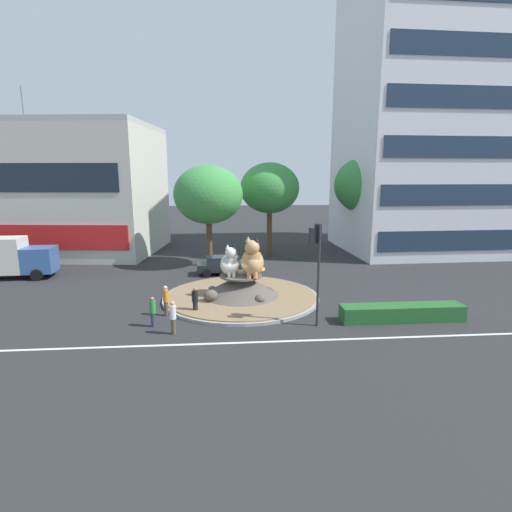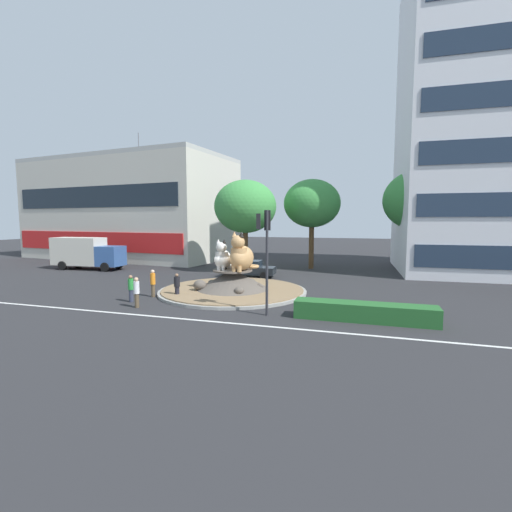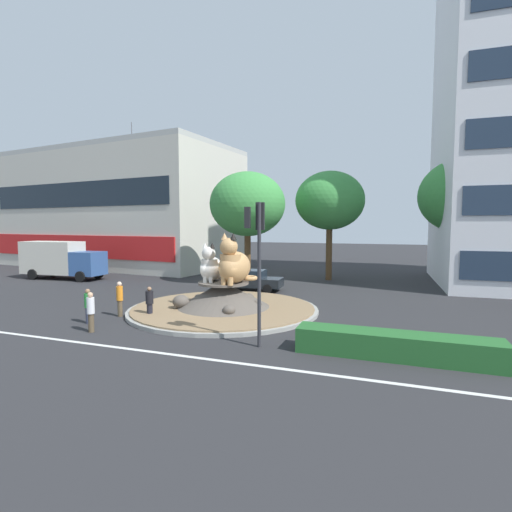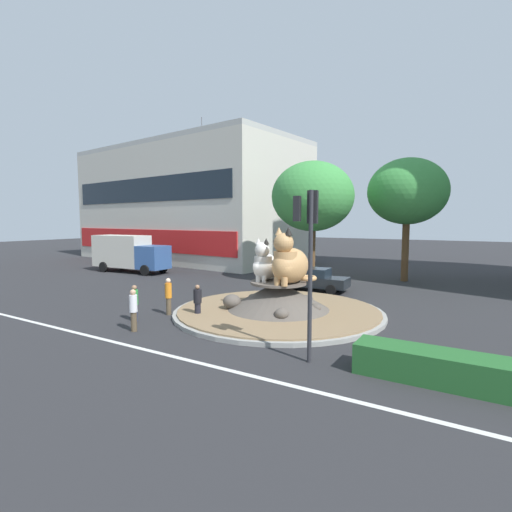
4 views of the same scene
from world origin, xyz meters
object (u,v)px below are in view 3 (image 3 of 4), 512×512
cat_statue_white (211,267)px  shophouse_block (121,209)px  pedestrian_orange_shirt (120,298)px  pedestrian_black_shirt (150,302)px  cat_statue_calico (234,265)px  third_tree_left (247,204)px  sedan_on_far_lane (249,280)px  broadleaf_tree_behind_island (330,201)px  pedestrian_white_shirt (91,311)px  second_tree_near_tower (465,196)px  pedestrian_green_shirt (88,305)px  traffic_light_mast (258,242)px  delivery_box_truck (61,259)px

cat_statue_white → shophouse_block: bearing=-142.0°
pedestrian_orange_shirt → pedestrian_black_shirt: bearing=-65.5°
cat_statue_calico → third_tree_left: third_tree_left is taller
shophouse_block → sedan_on_far_lane: bearing=-23.3°
cat_statue_white → pedestrian_black_shirt: 3.76m
broadleaf_tree_behind_island → sedan_on_far_lane: broadleaf_tree_behind_island is taller
third_tree_left → pedestrian_white_shirt: 16.51m
cat_statue_calico → second_tree_near_tower: bearing=144.6°
pedestrian_green_shirt → cat_statue_white: bearing=7.4°
traffic_light_mast → delivery_box_truck: 25.27m
cat_statue_calico → pedestrian_orange_shirt: cat_statue_calico is taller
shophouse_block → pedestrian_orange_shirt: 27.97m
pedestrian_black_shirt → delivery_box_truck: size_ratio=0.21×
traffic_light_mast → cat_statue_white: bearing=31.4°
broadleaf_tree_behind_island → third_tree_left: size_ratio=1.04×
pedestrian_orange_shirt → pedestrian_black_shirt: (1.66, 0.19, -0.14)m
traffic_light_mast → shophouse_block: bearing=37.0°
broadleaf_tree_behind_island → pedestrian_white_shirt: size_ratio=5.20×
pedestrian_black_shirt → cat_statue_white: bearing=144.8°
pedestrian_orange_shirt → sedan_on_far_lane: size_ratio=0.38×
shophouse_block → third_tree_left: 21.09m
traffic_light_mast → second_tree_near_tower: size_ratio=0.56×
third_tree_left → second_tree_near_tower: bearing=18.4°
second_tree_near_tower → pedestrian_white_shirt: bearing=-129.9°
cat_statue_calico → pedestrian_white_shirt: size_ratio=1.52×
traffic_light_mast → second_tree_near_tower: second_tree_near_tower is taller
cat_statue_white → sedan_on_far_lane: size_ratio=0.50×
cat_statue_white → cat_statue_calico: size_ratio=0.87×
broadleaf_tree_behind_island → delivery_box_truck: (-21.91, -7.29, -4.97)m
pedestrian_white_shirt → pedestrian_orange_shirt: size_ratio=0.98×
pedestrian_green_shirt → pedestrian_white_shirt: bearing=-82.9°
second_tree_near_tower → sedan_on_far_lane: bearing=-150.2°
pedestrian_black_shirt → pedestrian_orange_shirt: bearing=-81.0°
broadleaf_tree_behind_island → pedestrian_orange_shirt: broadleaf_tree_behind_island is taller
shophouse_block → pedestrian_green_shirt: size_ratio=16.84×
third_tree_left → traffic_light_mast: bearing=-67.7°
traffic_light_mast → cat_statue_calico: bearing=22.1°
cat_statue_white → delivery_box_truck: cat_statue_white is taller
pedestrian_white_shirt → cat_statue_white: bearing=136.4°
second_tree_near_tower → pedestrian_black_shirt: size_ratio=6.21×
broadleaf_tree_behind_island → pedestrian_black_shirt: 18.78m
traffic_light_mast → sedan_on_far_lane: traffic_light_mast is taller
shophouse_block → third_tree_left: (19.22, -8.67, -0.20)m
shophouse_block → third_tree_left: shophouse_block is taller
delivery_box_truck → pedestrian_white_shirt: bearing=-43.3°
traffic_light_mast → pedestrian_white_shirt: 8.14m
pedestrian_green_shirt → pedestrian_black_shirt: pedestrian_green_shirt is taller
cat_statue_calico → broadleaf_tree_behind_island: size_ratio=0.29×
cat_statue_calico → pedestrian_black_shirt: size_ratio=1.68×
pedestrian_white_shirt → pedestrian_black_shirt: bearing=147.2°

